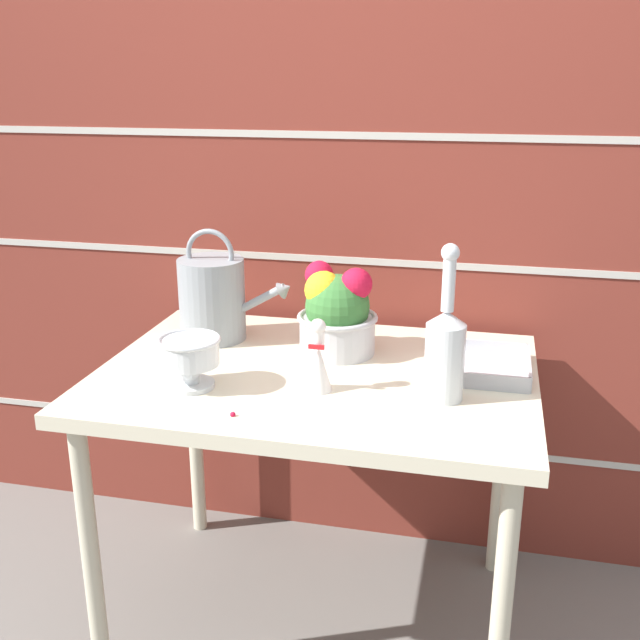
# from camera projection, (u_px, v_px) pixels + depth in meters

# --- Properties ---
(ground_plane) EXTENTS (12.00, 12.00, 0.00)m
(ground_plane) POSITION_uv_depth(u_px,v_px,m) (317.00, 615.00, 2.10)
(ground_plane) COLOR slate
(brick_wall) EXTENTS (3.60, 0.08, 2.20)m
(brick_wall) POSITION_uv_depth(u_px,v_px,m) (353.00, 197.00, 2.19)
(brick_wall) COLOR maroon
(brick_wall) RESTS_ON ground_plane
(patio_table) EXTENTS (1.08, 0.78, 0.74)m
(patio_table) POSITION_uv_depth(u_px,v_px,m) (317.00, 398.00, 1.89)
(patio_table) COLOR beige
(patio_table) RESTS_ON ground_plane
(watering_can) EXTENTS (0.33, 0.18, 0.31)m
(watering_can) POSITION_uv_depth(u_px,v_px,m) (213.00, 298.00, 2.06)
(watering_can) COLOR gray
(watering_can) RESTS_ON patio_table
(crystal_pedestal_bowl) EXTENTS (0.15, 0.15, 0.12)m
(crystal_pedestal_bowl) POSITION_uv_depth(u_px,v_px,m) (190.00, 355.00, 1.74)
(crystal_pedestal_bowl) COLOR silver
(crystal_pedestal_bowl) RESTS_ON patio_table
(flower_planter) EXTENTS (0.21, 0.21, 0.24)m
(flower_planter) POSITION_uv_depth(u_px,v_px,m) (336.00, 313.00, 1.96)
(flower_planter) COLOR #BCBCC1
(flower_planter) RESTS_ON patio_table
(glass_decanter) EXTENTS (0.09, 0.09, 0.36)m
(glass_decanter) POSITION_uv_depth(u_px,v_px,m) (445.00, 348.00, 1.67)
(glass_decanter) COLOR silver
(glass_decanter) RESTS_ON patio_table
(figurine_vase) EXTENTS (0.07, 0.07, 0.18)m
(figurine_vase) POSITION_uv_depth(u_px,v_px,m) (318.00, 362.00, 1.73)
(figurine_vase) COLOR white
(figurine_vase) RESTS_ON patio_table
(wire_tray) EXTENTS (0.24, 0.24, 0.04)m
(wire_tray) POSITION_uv_depth(u_px,v_px,m) (480.00, 367.00, 1.86)
(wire_tray) COLOR #B7B7BC
(wire_tray) RESTS_ON patio_table
(fallen_petal) EXTENTS (0.01, 0.01, 0.01)m
(fallen_petal) POSITION_uv_depth(u_px,v_px,m) (233.00, 414.00, 1.62)
(fallen_petal) COLOR red
(fallen_petal) RESTS_ON patio_table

